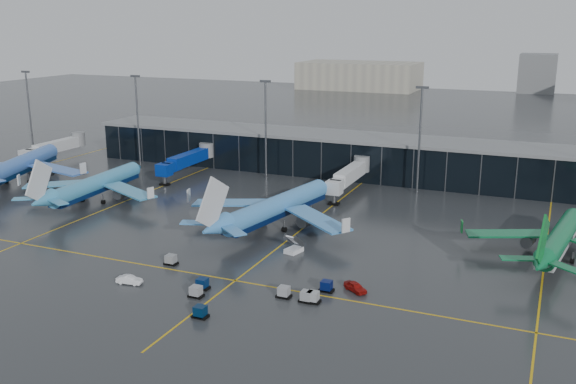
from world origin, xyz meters
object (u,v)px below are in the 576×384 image
at_px(airliner_klm_near, 278,194).
at_px(airliner_klm_west, 19,155).
at_px(mobile_airstair, 294,248).
at_px(service_van_red, 355,287).
at_px(airliner_arkefly, 96,174).
at_px(airliner_aer_lingus, 561,226).
at_px(service_van_white, 129,280).
at_px(baggage_carts, 249,290).

bearing_deg(airliner_klm_near, airliner_klm_west, -176.03).
relative_size(mobile_airstair, service_van_red, 0.85).
height_order(airliner_arkefly, mobile_airstair, airliner_arkefly).
bearing_deg(airliner_aer_lingus, mobile_airstair, -151.20).
distance_m(service_van_red, service_van_white, 35.38).
xyz_separation_m(airliner_klm_near, mobile_airstair, (8.72, -12.51, -6.00)).
xyz_separation_m(airliner_aer_lingus, baggage_carts, (-42.71, -35.36, -5.04)).
height_order(airliner_klm_near, airliner_aer_lingus, airliner_klm_near).
xyz_separation_m(airliner_klm_near, service_van_red, (23.97, -24.57, -6.04)).
height_order(mobile_airstair, service_van_red, mobile_airstair).
xyz_separation_m(baggage_carts, service_van_white, (-19.06, -3.81, -0.08)).
relative_size(airliner_aer_lingus, service_van_red, 8.85).
distance_m(airliner_klm_near, airliner_aer_lingus, 52.31).
bearing_deg(airliner_aer_lingus, service_van_white, -138.89).
xyz_separation_m(airliner_aer_lingus, mobile_airstair, (-43.48, -15.89, -5.03)).
bearing_deg(baggage_carts, mobile_airstair, 92.25).
bearing_deg(airliner_aer_lingus, airliner_klm_west, -173.45).
distance_m(mobile_airstair, service_van_white, 29.61).
height_order(airliner_aer_lingus, service_van_white, airliner_aer_lingus).
height_order(airliner_klm_west, mobile_airstair, airliner_klm_west).
bearing_deg(airliner_klm_west, airliner_klm_near, -23.69).
bearing_deg(airliner_aer_lingus, airliner_klm_near, -167.57).
bearing_deg(service_van_red, baggage_carts, 151.67).
xyz_separation_m(airliner_arkefly, airliner_klm_near, (45.89, -1.24, 0.43)).
relative_size(airliner_klm_near, mobile_airstair, 12.12).
bearing_deg(service_van_white, airliner_klm_near, -23.99).
distance_m(airliner_arkefly, service_van_red, 74.69).
distance_m(baggage_carts, mobile_airstair, 19.48).
bearing_deg(mobile_airstair, airliner_arkefly, 179.78).
bearing_deg(airliner_klm_west, airliner_aer_lingus, -19.67).
relative_size(airliner_arkefly, airliner_klm_near, 0.94).
distance_m(mobile_airstair, service_van_red, 19.44).
xyz_separation_m(airliner_klm_near, airliner_aer_lingus, (52.20, 3.37, -0.97)).
height_order(airliner_aer_lingus, service_van_red, airliner_aer_lingus).
bearing_deg(service_van_red, airliner_aer_lingus, -10.71).
relative_size(airliner_klm_west, service_van_red, 10.73).
height_order(airliner_klm_near, service_van_red, airliner_klm_near).
height_order(airliner_arkefly, airliner_aer_lingus, airliner_arkefly).
xyz_separation_m(airliner_klm_west, baggage_carts, (85.38, -40.24, -6.27)).
xyz_separation_m(airliner_klm_west, airliner_arkefly, (30.00, -7.02, -0.69)).
xyz_separation_m(airliner_klm_west, service_van_white, (66.32, -44.05, -6.35)).
height_order(baggage_carts, service_van_red, baggage_carts).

